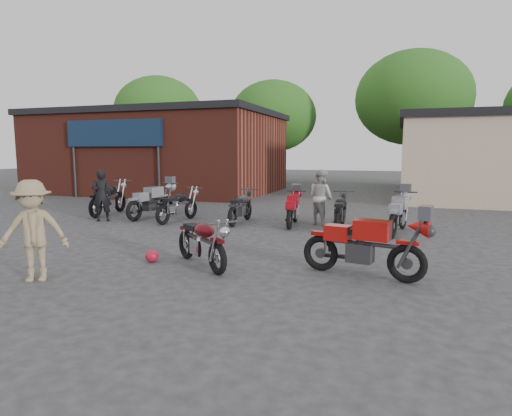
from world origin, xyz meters
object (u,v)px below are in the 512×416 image
(person_dark, at_px, (102,195))
(person_light, at_px, (321,197))
(vintage_motorcycle, at_px, (202,238))
(row_bike_1, at_px, (152,199))
(row_bike_5, at_px, (341,209))
(row_bike_6, at_px, (399,211))
(helmet, at_px, (152,256))
(row_bike_2, at_px, (178,204))
(row_bike_4, at_px, (293,207))
(row_bike_3, at_px, (241,205))
(person_tan, at_px, (33,231))
(row_bike_0, at_px, (109,197))
(sportbike, at_px, (365,243))

(person_dark, xyz_separation_m, person_light, (6.55, 1.60, 0.01))
(vintage_motorcycle, distance_m, row_bike_1, 6.48)
(row_bike_5, relative_size, row_bike_6, 0.96)
(helmet, xyz_separation_m, row_bike_2, (-1.95, 4.59, 0.43))
(row_bike_2, bearing_deg, row_bike_4, -74.54)
(vintage_motorcycle, xyz_separation_m, row_bike_3, (-1.08, 4.94, 0.00))
(person_dark, distance_m, person_tan, 6.32)
(vintage_motorcycle, xyz_separation_m, row_bike_2, (-3.03, 4.60, 0.01))
(person_dark, relative_size, row_bike_2, 0.84)
(row_bike_0, bearing_deg, sportbike, -125.31)
(row_bike_5, xyz_separation_m, row_bike_6, (1.54, -0.13, 0.02))
(sportbike, xyz_separation_m, row_bike_3, (-4.02, 4.64, -0.06))
(vintage_motorcycle, bearing_deg, row_bike_6, 92.61)
(row_bike_0, bearing_deg, row_bike_2, -106.98)
(vintage_motorcycle, xyz_separation_m, row_bike_6, (3.47, 4.73, 0.04))
(helmet, distance_m, row_bike_4, 5.25)
(row_bike_0, distance_m, row_bike_2, 3.02)
(row_bike_6, bearing_deg, row_bike_1, 98.28)
(sportbike, bearing_deg, row_bike_3, 142.15)
(person_light, bearing_deg, row_bike_1, 41.19)
(row_bike_0, bearing_deg, person_tan, -158.03)
(row_bike_2, relative_size, row_bike_5, 0.99)
(person_light, relative_size, row_bike_6, 0.82)
(person_tan, distance_m, row_bike_4, 7.22)
(row_bike_2, relative_size, row_bike_3, 1.02)
(sportbike, height_order, person_tan, person_tan)
(person_tan, relative_size, row_bike_1, 0.81)
(row_bike_5, bearing_deg, row_bike_2, 90.88)
(helmet, xyz_separation_m, row_bike_6, (4.55, 4.73, 0.46))
(person_tan, relative_size, row_bike_0, 0.78)
(row_bike_0, distance_m, row_bike_5, 7.93)
(row_bike_2, bearing_deg, person_dark, 116.81)
(person_tan, distance_m, row_bike_3, 6.72)
(row_bike_4, bearing_deg, person_tan, 150.88)
(person_tan, xyz_separation_m, row_bike_3, (1.17, 6.61, -0.30))
(person_tan, height_order, row_bike_3, person_tan)
(row_bike_4, distance_m, row_bike_5, 1.41)
(person_light, bearing_deg, row_bike_2, 47.20)
(person_dark, height_order, row_bike_6, person_dark)
(person_tan, bearing_deg, sportbike, -9.88)
(row_bike_3, bearing_deg, row_bike_0, 86.54)
(vintage_motorcycle, relative_size, person_light, 1.14)
(row_bike_3, relative_size, row_bike_4, 1.02)
(person_tan, xyz_separation_m, row_bike_1, (-1.94, 6.61, -0.24))
(helmet, relative_size, person_tan, 0.16)
(person_tan, distance_m, row_bike_0, 7.76)
(person_dark, bearing_deg, row_bike_4, 161.80)
(row_bike_2, distance_m, row_bike_6, 6.50)
(person_dark, bearing_deg, row_bike_1, -164.88)
(person_dark, height_order, row_bike_5, person_dark)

